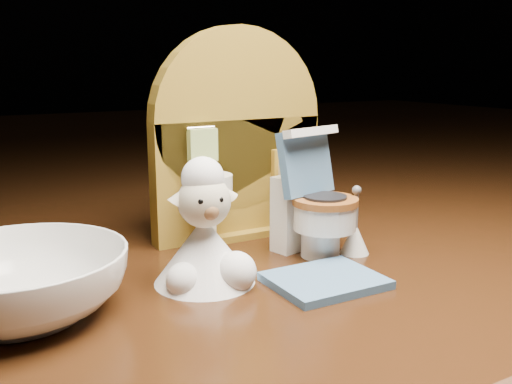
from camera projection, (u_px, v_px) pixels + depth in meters
The scene contains 6 objects.
backdrop_panel at pixel (237, 147), 0.41m from camera, with size 0.13×0.05×0.15m.
toy_toilet at pixel (312, 208), 0.38m from camera, with size 0.05×0.06×0.09m.
bath_mat at pixel (325, 280), 0.33m from camera, with size 0.06×0.05×0.00m, color #446B92.
toilet_brush at pixel (355, 236), 0.38m from camera, with size 0.02×0.02×0.05m.
plush_lamb at pixel (205, 240), 0.33m from camera, with size 0.06×0.06×0.08m.
ceramic_bowl at pixel (20, 284), 0.28m from camera, with size 0.11×0.11×0.03m, color white.
Camera 1 is at (-0.19, -0.30, 0.12)m, focal length 40.00 mm.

